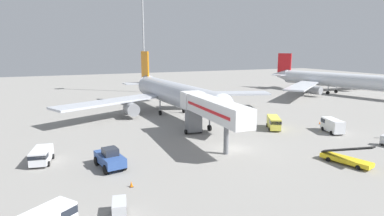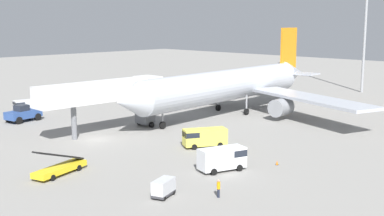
{
  "view_description": "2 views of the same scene",
  "coord_description": "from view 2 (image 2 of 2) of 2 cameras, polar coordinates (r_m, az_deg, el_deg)",
  "views": [
    {
      "loc": [
        -23.29,
        -39.07,
        14.58
      ],
      "look_at": [
        -0.3,
        14.46,
        3.64
      ],
      "focal_mm": 29.69,
      "sensor_mm": 36.0,
      "label": 1
    },
    {
      "loc": [
        53.98,
        -37.36,
        15.27
      ],
      "look_at": [
        1.64,
        16.25,
        2.34
      ],
      "focal_mm": 47.76,
      "sensor_mm": 36.0,
      "label": 2
    }
  ],
  "objects": [
    {
      "name": "ground_plane",
      "position": [
        67.4,
        -10.73,
        -3.48
      ],
      "size": [
        300.0,
        300.0,
        0.0
      ],
      "primitive_type": "plane",
      "color": "gray"
    },
    {
      "name": "airplane_at_gate",
      "position": [
        84.11,
        4.28,
        2.55
      ],
      "size": [
        51.29,
        48.61,
        13.86
      ],
      "color": "#B7BCC6",
      "rests_on": "ground"
    },
    {
      "name": "jet_bridge",
      "position": [
        70.18,
        -9.26,
        1.63
      ],
      "size": [
        3.59,
        19.04,
        7.27
      ],
      "color": "silver",
      "rests_on": "ground"
    },
    {
      "name": "pushback_tug",
      "position": [
        81.9,
        -18.35,
        -0.6
      ],
      "size": [
        3.46,
        5.72,
        2.59
      ],
      "color": "#2D4C8E",
      "rests_on": "ground"
    },
    {
      "name": "belt_loader_truck",
      "position": [
        53.06,
        -14.56,
        -6.41
      ],
      "size": [
        3.37,
        6.5,
        3.06
      ],
      "color": "yellow",
      "rests_on": "ground"
    },
    {
      "name": "service_van_near_center",
      "position": [
        52.63,
        3.51,
        -5.56
      ],
      "size": [
        3.36,
        5.25,
        2.4
      ],
      "color": "white",
      "rests_on": "ground"
    },
    {
      "name": "service_van_mid_left",
      "position": [
        62.07,
        1.31,
        -3.22
      ],
      "size": [
        4.21,
        5.52,
        2.28
      ],
      "color": "#E5DB4C",
      "rests_on": "ground"
    },
    {
      "name": "service_van_near_left",
      "position": [
        91.06,
        -17.89,
        0.36
      ],
      "size": [
        2.97,
        4.99,
        1.91
      ],
      "color": "silver",
      "rests_on": "ground"
    },
    {
      "name": "baggage_cart_near_right",
      "position": [
        45.15,
        -3.2,
        -8.83
      ],
      "size": [
        1.94,
        2.7,
        1.58
      ],
      "color": "#38383D",
      "rests_on": "ground"
    },
    {
      "name": "ground_crew_worker_foreground",
      "position": [
        44.96,
        2.98,
        -8.91
      ],
      "size": [
        0.44,
        0.44,
        1.63
      ],
      "color": "#1E2333",
      "rests_on": "ground"
    },
    {
      "name": "safety_cone_alpha",
      "position": [
        55.55,
        9.48,
        -6.05
      ],
      "size": [
        0.32,
        0.32,
        0.49
      ],
      "color": "black",
      "rests_on": "ground"
    }
  ]
}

